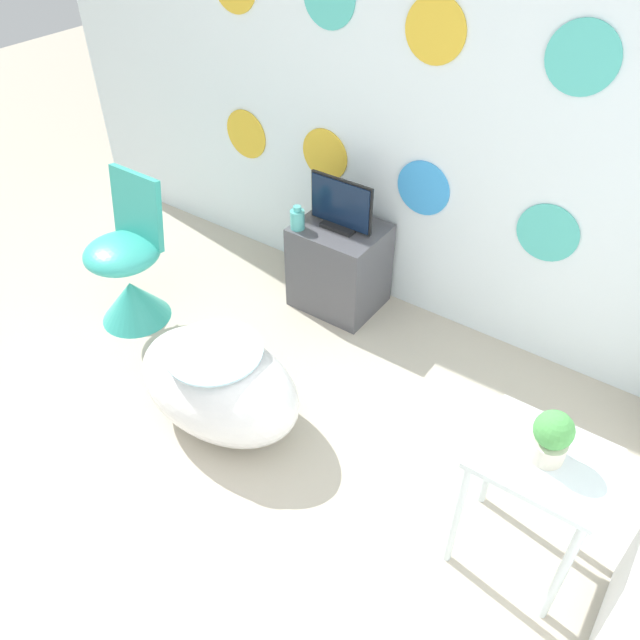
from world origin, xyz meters
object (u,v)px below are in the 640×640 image
at_px(bathtub, 218,384).
at_px(potted_plant_left, 552,436).
at_px(vase, 297,219).
at_px(chair, 130,277).
at_px(tv, 341,207).

bearing_deg(bathtub, potted_plant_left, 5.34).
bearing_deg(vase, bathtub, -75.78).
relative_size(chair, tv, 2.21).
xyz_separation_m(chair, vase, (0.67, 0.62, 0.29)).
bearing_deg(bathtub, tv, 92.84).
distance_m(chair, tv, 1.20).
bearing_deg(tv, vase, -142.20).
bearing_deg(vase, potted_plant_left, -26.08).
relative_size(chair, potted_plant_left, 4.22).
distance_m(tv, vase, 0.24).
bearing_deg(vase, tv, 37.80).
distance_m(bathtub, vase, 1.00).
height_order(bathtub, potted_plant_left, potted_plant_left).
relative_size(bathtub, vase, 6.25).
bearing_deg(chair, potted_plant_left, -4.07).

